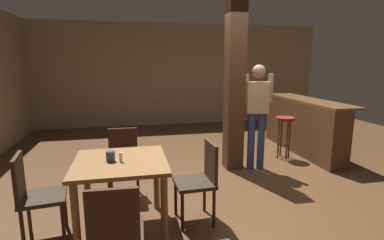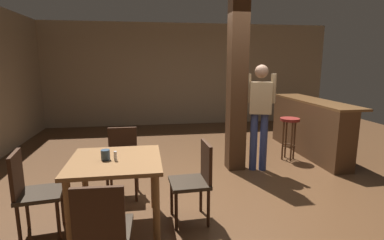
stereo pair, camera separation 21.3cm
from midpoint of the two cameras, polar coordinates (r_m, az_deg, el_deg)
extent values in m
plane|color=#4C301C|center=(4.52, 7.11, -12.03)|extent=(10.80, 10.80, 0.00)
cube|color=gray|center=(8.54, -2.66, 8.61)|extent=(8.00, 0.10, 2.80)
cube|color=#422816|center=(4.90, 6.87, 6.70)|extent=(0.28, 0.28, 2.80)
cube|color=brown|center=(3.21, -15.35, -7.77)|extent=(0.94, 0.94, 0.04)
cylinder|color=brown|center=(3.72, -8.45, -11.19)|extent=(0.07, 0.07, 0.73)
cylinder|color=brown|center=(3.76, -20.90, -11.55)|extent=(0.07, 0.07, 0.73)
cylinder|color=brown|center=(3.00, -7.41, -16.91)|extent=(0.07, 0.07, 0.73)
cylinder|color=brown|center=(3.05, -23.20, -17.22)|extent=(0.07, 0.07, 0.73)
cube|color=#2D2319|center=(3.44, -28.13, -12.86)|extent=(0.47, 0.47, 0.04)
cube|color=#382114|center=(3.39, -31.72, -9.44)|extent=(0.09, 0.38, 0.45)
cylinder|color=#382114|center=(3.66, -24.61, -14.91)|extent=(0.04, 0.04, 0.43)
cylinder|color=#382114|center=(3.35, -25.09, -17.47)|extent=(0.04, 0.04, 0.43)
cylinder|color=#382114|center=(3.72, -30.17, -15.06)|extent=(0.04, 0.04, 0.43)
cylinder|color=#382114|center=(3.41, -31.23, -17.57)|extent=(0.04, 0.04, 0.43)
cube|color=#2D2319|center=(4.03, -14.43, -8.38)|extent=(0.43, 0.43, 0.04)
cube|color=#382114|center=(4.14, -14.45, -4.57)|extent=(0.38, 0.04, 0.45)
cylinder|color=#382114|center=(3.94, -11.80, -12.23)|extent=(0.04, 0.04, 0.43)
cylinder|color=#382114|center=(3.96, -16.99, -12.36)|extent=(0.04, 0.04, 0.43)
cylinder|color=#382114|center=(4.26, -11.78, -10.38)|extent=(0.04, 0.04, 0.43)
cylinder|color=#382114|center=(4.28, -16.54, -10.51)|extent=(0.04, 0.04, 0.43)
cube|color=#2D2319|center=(2.60, -16.60, -19.87)|extent=(0.44, 0.44, 0.04)
cube|color=#382114|center=(2.33, -17.50, -17.52)|extent=(0.38, 0.05, 0.45)
cube|color=#2D2319|center=(3.38, -1.43, -11.89)|extent=(0.44, 0.44, 0.04)
cube|color=#382114|center=(3.34, 1.78, -8.01)|extent=(0.05, 0.38, 0.45)
cylinder|color=#382114|center=(3.29, -3.79, -16.94)|extent=(0.04, 0.04, 0.43)
cylinder|color=#382114|center=(3.60, -4.88, -14.38)|extent=(0.04, 0.04, 0.43)
cylinder|color=#382114|center=(3.36, 2.32, -16.25)|extent=(0.04, 0.04, 0.43)
cylinder|color=#382114|center=(3.66, 0.68, -13.83)|extent=(0.04, 0.04, 0.43)
cylinder|color=#33475B|center=(3.19, -17.13, -6.62)|extent=(0.09, 0.09, 0.11)
cylinder|color=silver|center=(3.14, -15.31, -6.86)|extent=(0.03, 0.03, 0.10)
cube|color=tan|center=(4.91, 11.22, 4.23)|extent=(0.38, 0.29, 0.50)
sphere|color=#997056|center=(4.88, 11.40, 9.07)|extent=(0.26, 0.26, 0.21)
cylinder|color=navy|center=(5.05, 11.81, -3.98)|extent=(0.15, 0.15, 0.95)
cylinder|color=navy|center=(5.03, 10.00, -3.97)|extent=(0.15, 0.15, 0.95)
cylinder|color=tan|center=(4.92, 13.54, 5.90)|extent=(0.10, 0.10, 0.46)
cylinder|color=tan|center=(4.87, 9.00, 6.03)|extent=(0.10, 0.10, 0.46)
cube|color=brown|center=(6.21, 20.36, 3.51)|extent=(0.56, 2.32, 0.04)
cube|color=#4C301C|center=(6.24, 19.26, -1.25)|extent=(0.36, 2.32, 1.00)
cylinder|color=maroon|center=(5.68, 16.31, 0.26)|extent=(0.34, 0.34, 0.05)
torus|color=#4C301C|center=(5.79, 16.05, -4.46)|extent=(0.24, 0.24, 0.02)
cylinder|color=#4C301C|center=(5.86, 15.60, -3.25)|extent=(0.03, 0.03, 0.72)
cylinder|color=#4C301C|center=(5.67, 16.63, -3.78)|extent=(0.03, 0.03, 0.72)
cylinder|color=#4C301C|center=(5.81, 17.07, -3.43)|extent=(0.03, 0.03, 0.72)
cylinder|color=#4C301C|center=(5.71, 15.12, -3.58)|extent=(0.03, 0.03, 0.72)
camera|label=1|loc=(0.11, -91.44, -0.28)|focal=28.00mm
camera|label=2|loc=(0.11, 88.56, 0.28)|focal=28.00mm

